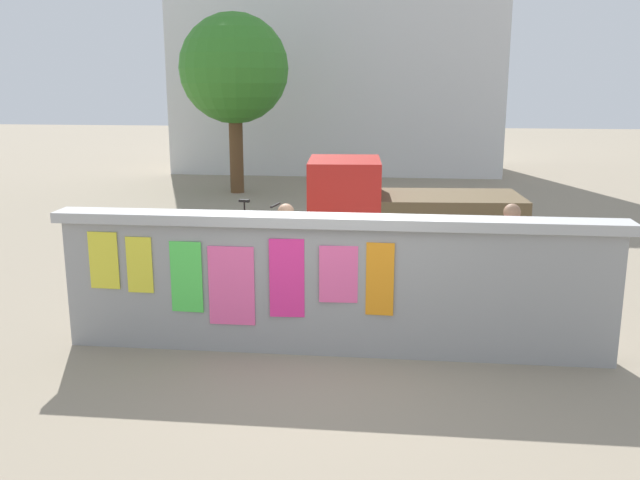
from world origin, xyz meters
The scene contains 9 objects.
ground centered at (0.00, 8.00, 0.00)m, with size 60.00×60.00×0.00m, color gray.
poster_wall centered at (-0.01, 0.00, 0.86)m, with size 6.63×0.42×1.66m.
auto_rickshaw_truck centered at (0.80, 4.03, 0.90)m, with size 3.69×1.73×1.85m.
motorcycle centered at (-2.08, 2.34, 0.46)m, with size 1.90×0.56×0.87m.
bicycle_near centered at (-2.00, 4.89, 0.36)m, with size 1.69×0.49×0.95m.
person_walking centered at (-0.71, 0.93, 0.99)m, with size 0.39×0.39×1.62m.
person_bystander centered at (2.19, 1.25, 0.99)m, with size 0.44×0.44×1.62m.
tree_roadside centered at (-3.80, 11.43, 3.40)m, with size 2.99×2.99×4.93m.
building_background centered at (-1.42, 16.88, 4.40)m, with size 11.23×4.32×8.75m.
Camera 1 is at (0.70, -7.80, 3.21)m, focal length 39.19 mm.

